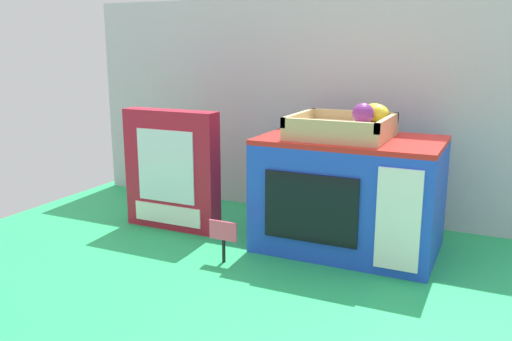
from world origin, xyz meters
name	(u,v)px	position (x,y,z in m)	size (l,w,h in m)	color
ground_plane	(295,244)	(0.00, 0.00, 0.00)	(1.70, 1.70, 0.00)	#219E54
display_back_panel	(333,109)	(0.00, 0.29, 0.32)	(1.61, 0.03, 0.63)	#B7BABF
toy_microwave	(349,194)	(0.12, 0.04, 0.14)	(0.43, 0.28, 0.28)	blue
food_groups_crate	(346,127)	(0.11, 0.04, 0.30)	(0.23, 0.22, 0.08)	tan
cookie_set_box	(172,170)	(-0.35, -0.02, 0.16)	(0.27, 0.06, 0.33)	#B2192D
price_sign	(223,235)	(-0.11, -0.18, 0.07)	(0.07, 0.01, 0.10)	black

